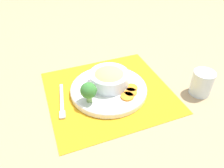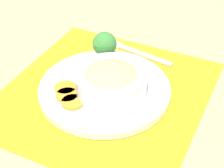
% 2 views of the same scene
% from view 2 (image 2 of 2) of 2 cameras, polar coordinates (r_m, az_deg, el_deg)
% --- Properties ---
extents(ground_plane, '(4.00, 4.00, 0.00)m').
position_cam_2_polar(ground_plane, '(0.83, -1.11, -1.53)').
color(ground_plane, tan).
extents(placemat, '(0.48, 0.46, 0.00)m').
position_cam_2_polar(placemat, '(0.83, -1.11, -1.43)').
color(placemat, orange).
rests_on(placemat, ground_plane).
extents(plate, '(0.29, 0.29, 0.02)m').
position_cam_2_polar(plate, '(0.82, -1.12, -0.70)').
color(plate, white).
rests_on(plate, placemat).
extents(bowl, '(0.15, 0.15, 0.07)m').
position_cam_2_polar(bowl, '(0.78, -0.14, 0.61)').
color(bowl, silver).
rests_on(bowl, plate).
extents(broccoli_floret, '(0.06, 0.06, 0.08)m').
position_cam_2_polar(broccoli_floret, '(0.87, -1.17, 6.04)').
color(broccoli_floret, '#84AD5B').
rests_on(broccoli_floret, plate).
extents(carrot_slice_near, '(0.05, 0.05, 0.01)m').
position_cam_2_polar(carrot_slice_near, '(0.82, -7.14, -0.59)').
color(carrot_slice_near, orange).
rests_on(carrot_slice_near, plate).
extents(carrot_slice_middle, '(0.05, 0.05, 0.01)m').
position_cam_2_polar(carrot_slice_middle, '(0.80, -6.86, -1.74)').
color(carrot_slice_middle, orange).
rests_on(carrot_slice_middle, plate).
extents(carrot_slice_far, '(0.05, 0.05, 0.01)m').
position_cam_2_polar(carrot_slice_far, '(0.78, -6.00, -2.79)').
color(carrot_slice_far, orange).
rests_on(carrot_slice_far, plate).
extents(fork, '(0.03, 0.18, 0.01)m').
position_cam_2_polar(fork, '(0.96, 3.30, 5.06)').
color(fork, silver).
rests_on(fork, placemat).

